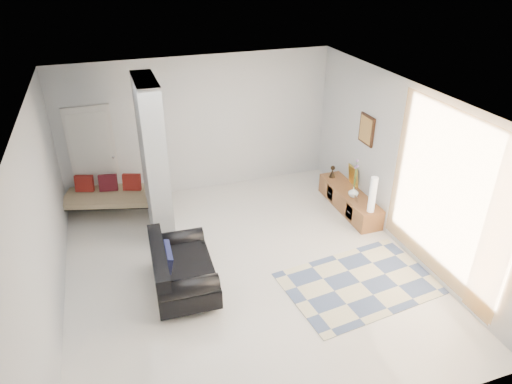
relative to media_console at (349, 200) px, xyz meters
name	(u,v)px	position (x,y,z in m)	size (l,w,h in m)	color
floor	(245,269)	(-2.52, -1.16, -0.20)	(6.00, 6.00, 0.00)	silver
ceiling	(242,101)	(-2.52, -1.16, 2.60)	(6.00, 6.00, 0.00)	white
wall_back	(199,126)	(-2.52, 1.84, 1.20)	(6.00, 6.00, 0.00)	silver
wall_front	(340,341)	(-2.52, -4.16, 1.20)	(6.00, 6.00, 0.00)	silver
wall_left	(42,226)	(-5.27, -1.16, 1.20)	(6.00, 6.00, 0.00)	silver
wall_right	(403,168)	(0.23, -1.16, 1.20)	(6.00, 6.00, 0.00)	silver
partition_column	(154,161)	(-3.62, 0.44, 1.20)	(0.35, 1.20, 2.80)	#9DA3A4
hallway_door	(94,158)	(-4.62, 1.80, 0.82)	(0.85, 0.06, 2.04)	silver
curtain	(447,198)	(0.15, -2.31, 1.25)	(2.55, 2.55, 0.00)	gold
wall_art	(367,130)	(0.20, 0.00, 1.45)	(0.04, 0.45, 0.55)	#341B0E
media_console	(349,200)	(0.00, 0.00, 0.00)	(0.45, 1.79, 0.80)	brown
loveseat	(179,269)	(-3.58, -1.28, 0.15)	(0.94, 1.53, 0.76)	silver
daybed	(116,194)	(-4.33, 1.32, 0.21)	(2.10, 1.32, 0.77)	black
area_rug	(360,282)	(-0.92, -2.06, -0.20)	(2.31, 1.54, 0.01)	beige
cylinder_lamp	(373,195)	(-0.02, -0.78, 0.53)	(0.12, 0.12, 0.67)	silver
bronze_figurine	(333,172)	(-0.05, 0.67, 0.32)	(0.13, 0.13, 0.25)	black
vase	(354,192)	(-0.05, -0.20, 0.30)	(0.19, 0.19, 0.20)	white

